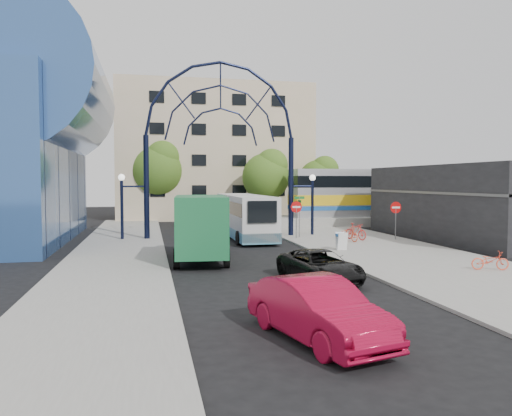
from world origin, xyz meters
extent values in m
plane|color=black|center=(0.00, 0.00, 0.00)|extent=(120.00, 120.00, 0.00)
cube|color=gray|center=(8.00, 4.00, 0.06)|extent=(8.00, 56.00, 0.12)
cube|color=gray|center=(-6.50, 6.00, 0.06)|extent=(5.00, 50.00, 0.12)
cylinder|color=black|center=(-5.00, 14.00, 3.50)|extent=(0.36, 0.36, 7.00)
cylinder|color=black|center=(5.00, 14.00, 3.50)|extent=(0.36, 0.36, 7.00)
cylinder|color=black|center=(-6.60, 14.00, 2.00)|extent=(0.20, 0.20, 4.00)
cylinder|color=black|center=(6.60, 14.00, 2.00)|extent=(0.20, 0.20, 4.00)
sphere|color=white|center=(-6.60, 14.00, 4.20)|extent=(0.44, 0.44, 0.44)
sphere|color=white|center=(6.60, 14.00, 4.20)|extent=(0.44, 0.44, 0.44)
cylinder|color=slate|center=(4.80, 12.00, 1.22)|extent=(0.06, 0.06, 2.20)
cylinder|color=red|center=(4.80, 12.00, 2.22)|extent=(0.80, 0.04, 0.80)
cube|color=white|center=(4.80, 11.97, 2.22)|extent=(0.55, 0.02, 0.12)
cylinder|color=slate|center=(11.00, 10.00, 1.22)|extent=(0.06, 0.06, 2.20)
cylinder|color=red|center=(11.00, 10.00, 2.22)|extent=(0.76, 0.04, 0.76)
cube|color=white|center=(11.00, 9.97, 2.22)|extent=(0.55, 0.02, 0.12)
cylinder|color=slate|center=(5.20, 12.60, 1.52)|extent=(0.05, 0.05, 2.80)
cube|color=#146626|center=(5.20, 12.60, 2.82)|extent=(0.70, 0.03, 0.18)
cube|color=#146626|center=(5.20, 12.60, 2.57)|extent=(0.03, 0.70, 0.18)
cube|color=white|center=(5.60, 5.80, 0.62)|extent=(0.55, 0.26, 0.99)
cube|color=white|center=(5.60, 6.15, 0.62)|extent=(0.55, 0.26, 0.99)
cube|color=#1E59A5|center=(5.60, 5.98, 0.95)|extent=(0.55, 0.42, 0.14)
cylinder|color=#305594|center=(-12.00, 15.00, 10.00)|extent=(9.00, 16.00, 9.00)
cube|color=black|center=(16.00, 10.00, 2.50)|extent=(6.00, 16.00, 5.00)
cube|color=#C7B58A|center=(2.00, 35.00, 7.00)|extent=(20.00, 12.00, 14.00)
cube|color=gray|center=(20.00, 22.00, 0.40)|extent=(32.00, 5.00, 0.80)
cube|color=#B7B7BC|center=(20.00, 22.00, 2.90)|extent=(25.00, 3.00, 4.20)
cube|color=gold|center=(20.00, 22.00, 2.30)|extent=(25.10, 3.05, 0.90)
cube|color=black|center=(20.00, 22.00, 3.90)|extent=(25.05, 3.05, 1.00)
cube|color=#1E59A5|center=(20.00, 22.00, 1.60)|extent=(25.10, 3.05, 0.35)
cylinder|color=#382314|center=(6.00, 26.00, 1.26)|extent=(0.36, 0.36, 2.52)
sphere|color=#30651A|center=(6.00, 26.00, 4.34)|extent=(4.48, 4.48, 4.48)
sphere|color=#30651A|center=(6.50, 25.70, 5.46)|extent=(3.08, 3.08, 3.08)
cylinder|color=#382314|center=(-4.00, 30.00, 1.44)|extent=(0.36, 0.36, 2.88)
sphere|color=#30651A|center=(-4.00, 30.00, 4.96)|extent=(5.12, 5.12, 5.12)
sphere|color=#30651A|center=(-3.50, 29.70, 6.24)|extent=(3.52, 3.52, 3.52)
cylinder|color=#382314|center=(12.00, 28.00, 1.17)|extent=(0.36, 0.36, 2.34)
sphere|color=#30651A|center=(12.00, 28.00, 4.03)|extent=(4.16, 4.16, 4.16)
sphere|color=#30651A|center=(12.50, 27.70, 5.07)|extent=(2.86, 2.86, 2.86)
cube|color=silver|center=(1.66, 14.08, 1.63)|extent=(2.44, 10.72, 2.70)
cube|color=#529AB8|center=(1.66, 14.08, 0.51)|extent=(2.47, 10.72, 0.65)
cube|color=black|center=(1.66, 14.08, 2.19)|extent=(2.48, 10.50, 0.84)
cube|color=black|center=(1.70, 8.66, 2.14)|extent=(1.76, 0.14, 1.30)
cube|color=black|center=(1.63, 19.38, 1.49)|extent=(2.23, 0.18, 1.49)
cylinder|color=black|center=(0.49, 17.39, 0.45)|extent=(0.27, 0.89, 0.89)
cylinder|color=black|center=(2.80, 17.40, 0.45)|extent=(0.27, 0.89, 0.89)
cylinder|color=black|center=(0.53, 10.11, 0.45)|extent=(0.27, 0.89, 0.89)
cylinder|color=black|center=(2.85, 10.13, 0.45)|extent=(0.27, 0.89, 0.89)
cube|color=black|center=(-2.21, 6.56, 1.08)|extent=(2.45, 2.54, 2.16)
cube|color=black|center=(-2.11, 7.73, 1.53)|extent=(1.97, 0.26, 0.98)
cube|color=#1A6337|center=(-2.45, 3.61, 1.87)|extent=(2.73, 4.71, 2.75)
cylinder|color=black|center=(-3.36, 6.35, 0.47)|extent=(0.33, 0.96, 0.94)
cylinder|color=black|center=(-1.10, 6.17, 0.47)|extent=(0.33, 0.96, 0.94)
cylinder|color=black|center=(-3.68, 2.53, 0.47)|extent=(0.33, 0.96, 0.94)
cylinder|color=black|center=(-1.42, 2.34, 0.47)|extent=(0.33, 0.96, 0.94)
imported|color=black|center=(1.69, -1.50, 0.62)|extent=(2.72, 4.72, 1.24)
imported|color=#A1092B|center=(-0.81, -8.40, 0.77)|extent=(2.75, 4.94, 1.54)
imported|color=#EC542F|center=(7.61, 9.74, 0.59)|extent=(1.09, 1.89, 0.94)
imported|color=red|center=(8.35, 10.36, 0.66)|extent=(1.21, 1.84, 1.08)
imported|color=#FF5233|center=(9.51, -1.26, 0.53)|extent=(1.64, 1.00, 0.81)
camera|label=1|loc=(-4.87, -19.98, 3.96)|focal=35.00mm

